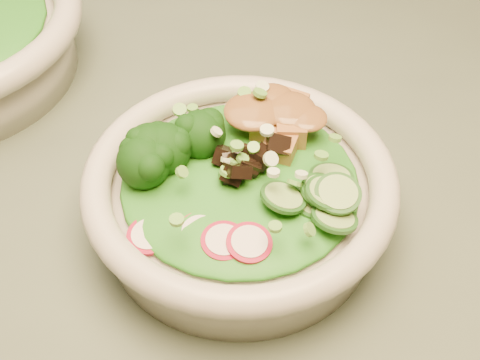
{
  "coord_description": "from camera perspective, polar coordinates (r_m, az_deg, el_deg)",
  "views": [
    {
      "loc": [
        0.03,
        -0.38,
        1.16
      ],
      "look_at": [
        -0.0,
        -0.05,
        0.8
      ],
      "focal_mm": 50.0,
      "sensor_mm": 36.0,
      "label": 1
    }
  ],
  "objects": [
    {
      "name": "lettuce_bed",
      "position": [
        0.48,
        -0.0,
        0.08
      ],
      "size": [
        0.17,
        0.17,
        0.02
      ],
      "primitive_type": "ellipsoid",
      "color": "#196314",
      "rests_on": "salad_bowl"
    },
    {
      "name": "mushroom_heap",
      "position": [
        0.48,
        0.46,
        1.82
      ],
      "size": [
        0.07,
        0.07,
        0.03
      ],
      "primitive_type": null,
      "rotation": [
        0.0,
        0.0,
        0.23
      ],
      "color": "black",
      "rests_on": "salad_bowl"
    },
    {
      "name": "radish_slices",
      "position": [
        0.45,
        -2.43,
        -4.72
      ],
      "size": [
        0.1,
        0.05,
        0.02
      ],
      "primitive_type": null,
      "rotation": [
        0.0,
        0.0,
        0.23
      ],
      "color": "maroon",
      "rests_on": "salad_bowl"
    },
    {
      "name": "tofu_cubes",
      "position": [
        0.51,
        2.41,
        4.85
      ],
      "size": [
        0.09,
        0.07,
        0.03
      ],
      "primitive_type": null,
      "rotation": [
        0.0,
        0.0,
        0.23
      ],
      "color": "#9A6633",
      "rests_on": "salad_bowl"
    },
    {
      "name": "salad_bowl",
      "position": [
        0.5,
        0.0,
        -1.41
      ],
      "size": [
        0.23,
        0.23,
        0.06
      ],
      "rotation": [
        0.0,
        0.0,
        0.23
      ],
      "color": "beige",
      "rests_on": "dining_table"
    },
    {
      "name": "dining_table",
      "position": [
        0.65,
        0.9,
        -6.53
      ],
      "size": [
        1.2,
        0.8,
        0.75
      ],
      "color": "black",
      "rests_on": "ground"
    },
    {
      "name": "scallion_garnish",
      "position": [
        0.47,
        -0.0,
        1.72
      ],
      "size": [
        0.16,
        0.16,
        0.02
      ],
      "primitive_type": null,
      "color": "#60A53A",
      "rests_on": "salad_bowl"
    },
    {
      "name": "cucumber_slices",
      "position": [
        0.46,
        6.33,
        -1.1
      ],
      "size": [
        0.07,
        0.07,
        0.03
      ],
      "primitive_type": null,
      "rotation": [
        0.0,
        0.0,
        0.23
      ],
      "color": "#76AA5E",
      "rests_on": "salad_bowl"
    },
    {
      "name": "peanut_sauce",
      "position": [
        0.51,
        2.45,
        5.78
      ],
      "size": [
        0.06,
        0.05,
        0.01
      ],
      "primitive_type": "ellipsoid",
      "color": "brown",
      "rests_on": "tofu_cubes"
    },
    {
      "name": "broccoli_florets",
      "position": [
        0.49,
        -5.9,
        2.66
      ],
      "size": [
        0.08,
        0.07,
        0.04
      ],
      "primitive_type": null,
      "rotation": [
        0.0,
        0.0,
        0.23
      ],
      "color": "black",
      "rests_on": "salad_bowl"
    }
  ]
}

